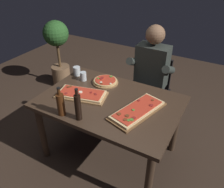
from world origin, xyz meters
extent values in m
plane|color=#38281E|center=(0.00, 0.00, 0.00)|extent=(6.40, 6.40, 0.00)
cube|color=#3D2B1E|center=(0.00, 0.00, 0.72)|extent=(1.40, 0.96, 0.04)
cylinder|color=#3D2B1E|center=(-0.62, -0.40, 0.35)|extent=(0.07, 0.07, 0.70)
cylinder|color=#3D2B1E|center=(0.62, -0.40, 0.35)|extent=(0.07, 0.07, 0.70)
cylinder|color=#3D2B1E|center=(-0.62, 0.40, 0.35)|extent=(0.07, 0.07, 0.70)
cylinder|color=#3D2B1E|center=(0.62, 0.40, 0.35)|extent=(0.07, 0.07, 0.70)
cube|color=olive|center=(-0.30, -0.07, 0.75)|extent=(0.56, 0.37, 0.02)
cube|color=#E5C184|center=(-0.30, -0.07, 0.77)|extent=(0.52, 0.33, 0.02)
cube|color=red|center=(-0.30, -0.07, 0.78)|extent=(0.48, 0.30, 0.01)
cylinder|color=brown|center=(-0.48, -0.05, 0.78)|extent=(0.03, 0.03, 0.00)
cylinder|color=maroon|center=(-0.16, -0.02, 0.78)|extent=(0.02, 0.02, 0.01)
cylinder|color=maroon|center=(-0.42, -0.16, 0.78)|extent=(0.03, 0.03, 0.00)
cylinder|color=beige|center=(-0.30, -0.07, 0.79)|extent=(0.04, 0.04, 0.01)
cylinder|color=#4C7F2D|center=(-0.35, -0.09, 0.79)|extent=(0.03, 0.03, 0.01)
cylinder|color=maroon|center=(-0.21, -0.02, 0.79)|extent=(0.03, 0.03, 0.01)
cylinder|color=brown|center=(-0.47, -0.03, 0.78)|extent=(0.04, 0.04, 0.00)
cylinder|color=maroon|center=(-0.14, -0.03, 0.78)|extent=(0.02, 0.02, 0.00)
cube|color=brown|center=(0.33, -0.04, 0.75)|extent=(0.41, 0.64, 0.02)
cube|color=#E5C184|center=(0.33, -0.04, 0.77)|extent=(0.37, 0.59, 0.02)
cube|color=red|center=(0.33, -0.04, 0.78)|extent=(0.33, 0.54, 0.01)
cylinder|color=maroon|center=(0.35, -0.18, 0.79)|extent=(0.03, 0.03, 0.01)
cylinder|color=brown|center=(0.40, 0.16, 0.79)|extent=(0.03, 0.03, 0.01)
cylinder|color=brown|center=(0.29, -0.19, 0.79)|extent=(0.04, 0.04, 0.01)
cylinder|color=#4C7F2D|center=(0.33, -0.23, 0.78)|extent=(0.03, 0.03, 0.00)
cylinder|color=brown|center=(0.21, -0.20, 0.79)|extent=(0.04, 0.04, 0.01)
cylinder|color=#4C7F2D|center=(0.35, -0.22, 0.78)|extent=(0.04, 0.04, 0.01)
cylinder|color=maroon|center=(0.42, 0.07, 0.78)|extent=(0.04, 0.04, 0.01)
cylinder|color=maroon|center=(0.28, 0.09, 0.78)|extent=(0.03, 0.03, 0.01)
cylinder|color=#4C7F2D|center=(0.30, -0.08, 0.79)|extent=(0.03, 0.03, 0.01)
cylinder|color=brown|center=(0.30, -0.24, 0.78)|extent=(0.04, 0.04, 0.00)
cylinder|color=olive|center=(-0.22, 0.29, 0.75)|extent=(0.29, 0.29, 0.02)
cylinder|color=#DBB270|center=(-0.22, 0.29, 0.77)|extent=(0.26, 0.26, 0.02)
cylinder|color=red|center=(-0.22, 0.29, 0.78)|extent=(0.23, 0.23, 0.01)
cylinder|color=#4C7F2D|center=(-0.30, 0.27, 0.78)|extent=(0.03, 0.03, 0.00)
cylinder|color=maroon|center=(-0.27, 0.28, 0.79)|extent=(0.04, 0.04, 0.01)
cylinder|color=maroon|center=(-0.27, 0.31, 0.78)|extent=(0.03, 0.03, 0.01)
cylinder|color=beige|center=(-0.23, 0.20, 0.79)|extent=(0.03, 0.03, 0.01)
cylinder|color=beige|center=(-0.12, 0.23, 0.78)|extent=(0.02, 0.02, 0.01)
cylinder|color=#4C7F2D|center=(-0.20, 0.38, 0.79)|extent=(0.03, 0.03, 0.01)
cylinder|color=brown|center=(-0.21, 0.19, 0.78)|extent=(0.02, 0.02, 0.01)
cylinder|color=#47230F|center=(-0.27, -0.41, 0.85)|extent=(0.07, 0.07, 0.21)
cylinder|color=#47230F|center=(-0.27, -0.41, 0.99)|extent=(0.03, 0.03, 0.06)
cylinder|color=black|center=(-0.27, -0.41, 1.02)|extent=(0.03, 0.03, 0.01)
cylinder|color=black|center=(-0.09, -0.39, 0.86)|extent=(0.06, 0.06, 0.25)
cylinder|color=black|center=(-0.09, -0.39, 1.02)|extent=(0.03, 0.03, 0.05)
cylinder|color=black|center=(-0.09, -0.39, 1.05)|extent=(0.03, 0.03, 0.01)
cylinder|color=silver|center=(-0.47, 0.21, 0.79)|extent=(0.07, 0.07, 0.10)
cylinder|color=silver|center=(-0.62, 0.28, 0.79)|extent=(0.08, 0.08, 0.11)
cylinder|color=#5B3814|center=(-0.62, 0.28, 0.77)|extent=(0.07, 0.07, 0.05)
cube|color=black|center=(0.15, 0.78, 0.43)|extent=(0.44, 0.44, 0.04)
cube|color=black|center=(0.15, 0.98, 0.66)|extent=(0.40, 0.04, 0.42)
cylinder|color=black|center=(-0.04, 0.59, 0.21)|extent=(0.04, 0.04, 0.41)
cylinder|color=black|center=(0.34, 0.59, 0.21)|extent=(0.04, 0.04, 0.41)
cylinder|color=black|center=(-0.04, 0.97, 0.21)|extent=(0.04, 0.04, 0.41)
cylinder|color=black|center=(0.34, 0.97, 0.21)|extent=(0.04, 0.04, 0.41)
cylinder|color=#23232D|center=(0.05, 0.60, 0.23)|extent=(0.11, 0.11, 0.45)
cylinder|color=#23232D|center=(0.25, 0.60, 0.23)|extent=(0.11, 0.11, 0.45)
cube|color=#23232D|center=(0.15, 0.68, 0.51)|extent=(0.34, 0.40, 0.12)
cube|color=#2D332D|center=(0.15, 0.78, 0.83)|extent=(0.38, 0.22, 0.52)
sphere|color=brown|center=(0.15, 0.78, 1.22)|extent=(0.22, 0.22, 0.22)
cylinder|color=#2D332D|center=(-0.07, 0.73, 0.86)|extent=(0.09, 0.31, 0.21)
cylinder|color=#2D332D|center=(0.37, 0.73, 0.86)|extent=(0.09, 0.31, 0.21)
cylinder|color=#846042|center=(-1.54, 0.98, 0.17)|extent=(0.31, 0.31, 0.34)
cylinder|color=brown|center=(-1.54, 0.98, 0.54)|extent=(0.04, 0.04, 0.41)
sphere|color=#285623|center=(-1.54, 0.98, 0.91)|extent=(0.40, 0.40, 0.40)
camera|label=1|loc=(0.95, -1.63, 2.03)|focal=36.24mm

